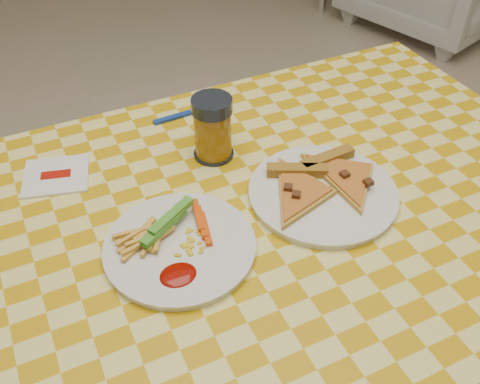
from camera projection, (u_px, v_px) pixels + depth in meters
name	position (u px, v px, depth m)	size (l,w,h in m)	color
table	(255.00, 251.00, 0.96)	(1.28, 0.88, 0.76)	silver
plate_left	(180.00, 248.00, 0.86)	(0.24, 0.24, 0.01)	silver
plate_right	(323.00, 194.00, 0.95)	(0.26, 0.26, 0.01)	silver
fries_veggies	(171.00, 236.00, 0.85)	(0.17, 0.16, 0.04)	gold
pizza_slices	(321.00, 182.00, 0.96)	(0.28, 0.25, 0.02)	gold
drink_glass	(213.00, 129.00, 1.01)	(0.08, 0.08, 0.13)	black
napkin	(56.00, 176.00, 1.00)	(0.14, 0.14, 0.01)	white
fork	(188.00, 113.00, 1.15)	(0.15, 0.03, 0.01)	navy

